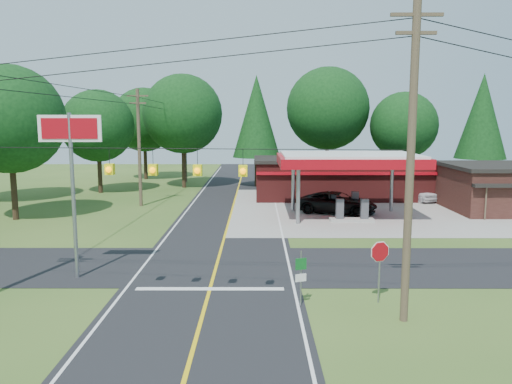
{
  "coord_description": "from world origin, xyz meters",
  "views": [
    {
      "loc": [
        2.07,
        -24.61,
        7.33
      ],
      "look_at": [
        2.0,
        7.0,
        2.8
      ],
      "focal_mm": 35.0,
      "sensor_mm": 36.0,
      "label": 1
    }
  ],
  "objects_px": {
    "gas_canopy": "(349,162)",
    "suv_car": "(338,203)",
    "big_stop_sign": "(71,155)",
    "octagonal_stop_sign": "(380,257)",
    "sedan_car": "(419,192)"
  },
  "relations": [
    {
      "from": "sedan_car",
      "to": "octagonal_stop_sign",
      "type": "xyz_separation_m",
      "value": [
        -10.0,
        -26.18,
        1.14
      ]
    },
    {
      "from": "gas_canopy",
      "to": "suv_car",
      "type": "relative_size",
      "value": 1.74
    },
    {
      "from": "octagonal_stop_sign",
      "to": "suv_car",
      "type": "bearing_deg",
      "value": 85.64
    },
    {
      "from": "big_stop_sign",
      "to": "suv_car",
      "type": "bearing_deg",
      "value": 47.97
    },
    {
      "from": "gas_canopy",
      "to": "big_stop_sign",
      "type": "relative_size",
      "value": 1.38
    },
    {
      "from": "big_stop_sign",
      "to": "sedan_car",
      "type": "bearing_deg",
      "value": 44.54
    },
    {
      "from": "octagonal_stop_sign",
      "to": "sedan_car",
      "type": "bearing_deg",
      "value": 69.1
    },
    {
      "from": "gas_canopy",
      "to": "big_stop_sign",
      "type": "distance_m",
      "value": 21.55
    },
    {
      "from": "sedan_car",
      "to": "big_stop_sign",
      "type": "relative_size",
      "value": 0.6
    },
    {
      "from": "suv_car",
      "to": "octagonal_stop_sign",
      "type": "height_order",
      "value": "octagonal_stop_sign"
    },
    {
      "from": "gas_canopy",
      "to": "sedan_car",
      "type": "relative_size",
      "value": 2.29
    },
    {
      "from": "big_stop_sign",
      "to": "octagonal_stop_sign",
      "type": "distance_m",
      "value": 14.29
    },
    {
      "from": "suv_car",
      "to": "gas_canopy",
      "type": "bearing_deg",
      "value": -141.04
    },
    {
      "from": "octagonal_stop_sign",
      "to": "big_stop_sign",
      "type": "bearing_deg",
      "value": 166.65
    },
    {
      "from": "big_stop_sign",
      "to": "octagonal_stop_sign",
      "type": "relative_size",
      "value": 2.99
    }
  ]
}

